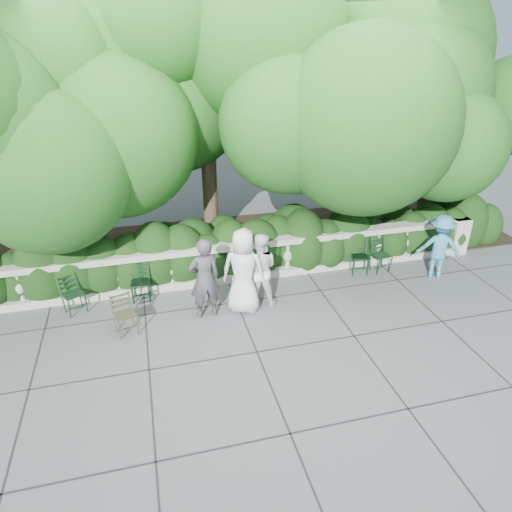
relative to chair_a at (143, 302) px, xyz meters
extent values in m
plane|color=#4A4C51|center=(2.53, -1.33, 0.00)|extent=(90.00, 90.00, 0.00)
cube|color=#9E998E|center=(2.53, 0.47, 0.09)|extent=(12.00, 0.32, 0.18)
cube|color=#9E998E|center=(2.53, 0.47, 0.93)|extent=(12.00, 0.36, 0.14)
cube|color=#9E998E|center=(8.31, 0.47, 0.50)|extent=(0.44, 0.44, 1.00)
cylinder|color=#3F3023|center=(-1.47, 2.07, 1.40)|extent=(0.40, 0.40, 2.80)
ellipsoid|color=#133E10|center=(-1.47, 1.63, 3.68)|extent=(5.28, 5.28, 3.96)
cylinder|color=#3F3023|center=(2.03, 2.67, 1.70)|extent=(0.40, 0.40, 3.40)
ellipsoid|color=#133E10|center=(2.03, 2.15, 4.44)|extent=(6.24, 6.24, 4.68)
cylinder|color=#3F3023|center=(5.53, 1.97, 1.50)|extent=(0.40, 0.40, 3.00)
ellipsoid|color=#133E10|center=(5.53, 1.51, 3.92)|extent=(5.52, 5.52, 4.14)
cylinder|color=#3F3023|center=(8.53, 2.47, 1.30)|extent=(0.40, 0.40, 2.60)
ellipsoid|color=#133E10|center=(8.53, 2.07, 3.40)|extent=(4.80, 4.80, 3.60)
imported|color=silver|center=(2.13, -0.82, 0.94)|extent=(1.08, 0.91, 1.88)
imported|color=#3B3B3F|center=(1.31, -0.84, 0.89)|extent=(0.70, 0.50, 1.78)
imported|color=silver|center=(2.53, -0.61, 0.82)|extent=(0.95, 0.84, 1.65)
imported|color=teal|center=(7.00, -0.56, 0.80)|extent=(1.19, 0.97, 1.60)
camera|label=1|loc=(0.30, -8.98, 5.51)|focal=32.00mm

